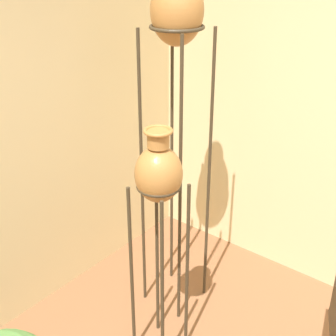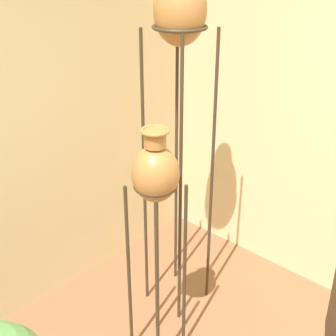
{
  "view_description": "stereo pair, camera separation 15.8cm",
  "coord_description": "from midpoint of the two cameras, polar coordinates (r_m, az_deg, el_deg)",
  "views": [
    {
      "loc": [
        -0.85,
        -0.29,
        2.26
      ],
      "look_at": [
        0.98,
        1.18,
        1.11
      ],
      "focal_mm": 50.0,
      "sensor_mm": 36.0,
      "label": 1
    },
    {
      "loc": [
        -0.74,
        -0.41,
        2.26
      ],
      "look_at": [
        0.98,
        1.18,
        1.11
      ],
      "focal_mm": 50.0,
      "sensor_mm": 36.0,
      "label": 2
    }
  ],
  "objects": [
    {
      "name": "vase_stand_tall",
      "position": [
        2.61,
        -0.72,
        17.16
      ],
      "size": [
        0.32,
        0.32,
        2.21
      ],
      "color": "#382D1E",
      "rests_on": "ground_plane"
    },
    {
      "name": "vase_stand_medium",
      "position": [
        2.38,
        -3.05,
        -1.64
      ],
      "size": [
        0.25,
        0.25,
        1.44
      ],
      "color": "#382D1E",
      "rests_on": "ground_plane"
    }
  ]
}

